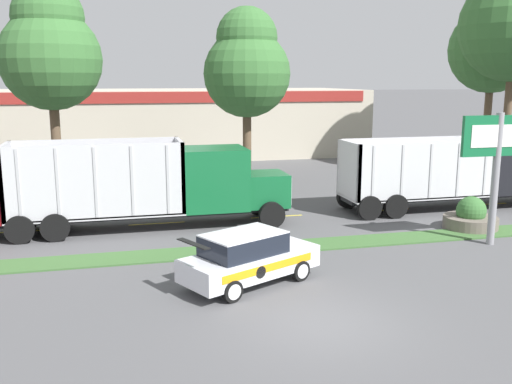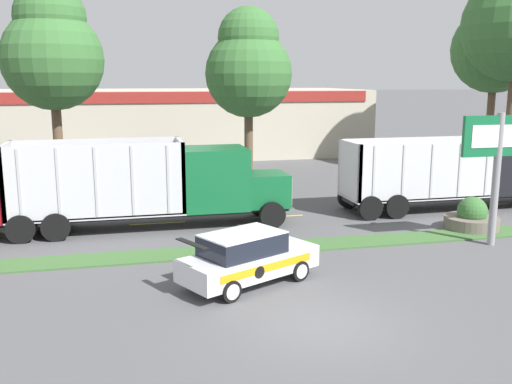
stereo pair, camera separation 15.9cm
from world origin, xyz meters
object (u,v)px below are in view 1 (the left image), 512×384
(dump_truck_mid, at_px, (485,173))
(rally_car, at_px, (248,257))
(store_sign_post, at_px, (498,151))
(dump_truck_lead, at_px, (179,186))
(stone_planter, at_px, (471,218))

(dump_truck_mid, distance_m, rally_car, 15.74)
(store_sign_post, bearing_deg, dump_truck_lead, 153.64)
(rally_car, bearing_deg, stone_planter, 21.67)
(store_sign_post, bearing_deg, rally_car, -168.60)
(stone_planter, bearing_deg, dump_truck_mid, 48.92)
(dump_truck_lead, relative_size, stone_planter, 5.18)
(dump_truck_lead, bearing_deg, store_sign_post, -26.36)
(dump_truck_mid, distance_m, stone_planter, 4.98)
(dump_truck_mid, relative_size, stone_planter, 5.55)
(store_sign_post, bearing_deg, dump_truck_mid, 56.95)
(dump_truck_mid, bearing_deg, rally_car, -150.23)
(store_sign_post, xyz_separation_m, stone_planter, (0.60, 2.17, -3.08))
(rally_car, bearing_deg, dump_truck_mid, 29.77)
(store_sign_post, height_order, stone_planter, store_sign_post)
(dump_truck_lead, height_order, rally_car, dump_truck_lead)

